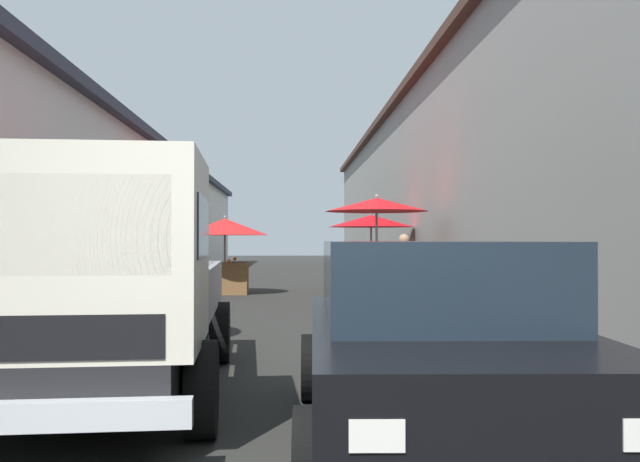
{
  "coord_description": "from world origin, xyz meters",
  "views": [
    {
      "loc": [
        -2.48,
        -0.23,
        1.46
      ],
      "look_at": [
        11.78,
        -0.87,
        1.64
      ],
      "focal_mm": 37.94,
      "sensor_mm": 36.0,
      "label": 1
    }
  ],
  "objects": [
    {
      "name": "ground",
      "position": [
        13.5,
        0.0,
        0.0
      ],
      "size": [
        90.0,
        90.0,
        0.0
      ],
      "primitive_type": "plane",
      "color": "#282826"
    },
    {
      "name": "building_left_whitewash",
      "position": [
        15.75,
        7.19,
        2.23
      ],
      "size": [
        49.8,
        7.5,
        4.44
      ],
      "color": "silver",
      "rests_on": "ground"
    },
    {
      "name": "building_right_concrete",
      "position": [
        15.75,
        -7.19,
        3.02
      ],
      "size": [
        49.8,
        7.5,
        6.02
      ],
      "color": "gray",
      "rests_on": "ground"
    },
    {
      "name": "fruit_stall_far_right",
      "position": [
        15.57,
        1.46,
        1.56
      ],
      "size": [
        2.3,
        2.3,
        2.1
      ],
      "color": "#9E9EA3",
      "rests_on": "ground"
    },
    {
      "name": "fruit_stall_near_right",
      "position": [
        12.52,
        -2.21,
        1.88
      ],
      "size": [
        2.31,
        2.31,
        2.47
      ],
      "color": "#9E9EA3",
      "rests_on": "ground"
    },
    {
      "name": "fruit_stall_far_left",
      "position": [
        6.87,
        2.25,
        1.82
      ],
      "size": [
        2.19,
        2.19,
        2.36
      ],
      "color": "#9E9EA3",
      "rests_on": "ground"
    },
    {
      "name": "fruit_stall_near_left",
      "position": [
        16.23,
        -2.47,
        1.62
      ],
      "size": [
        2.38,
        2.38,
        2.22
      ],
      "color": "#9E9EA3",
      "rests_on": "ground"
    },
    {
      "name": "hatchback_car",
      "position": [
        2.35,
        -1.25,
        0.74
      ],
      "size": [
        3.96,
        2.03,
        1.45
      ],
      "color": "black",
      "rests_on": "ground"
    },
    {
      "name": "delivery_truck",
      "position": [
        3.17,
        1.33,
        1.04
      ],
      "size": [
        5.01,
        2.19,
        2.08
      ],
      "color": "black",
      "rests_on": "ground"
    },
    {
      "name": "vendor_by_crates",
      "position": [
        10.79,
        2.19,
        0.97
      ],
      "size": [
        0.29,
        0.65,
        1.66
      ],
      "color": "#665B4C",
      "rests_on": "ground"
    },
    {
      "name": "vendor_in_shade",
      "position": [
        10.93,
        -2.51,
        0.9
      ],
      "size": [
        0.53,
        0.42,
        1.57
      ],
      "color": "navy",
      "rests_on": "ground"
    },
    {
      "name": "plastic_stool",
      "position": [
        7.81,
        1.42,
        0.33
      ],
      "size": [
        0.3,
        0.3,
        0.43
      ],
      "color": "red",
      "rests_on": "ground"
    }
  ]
}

